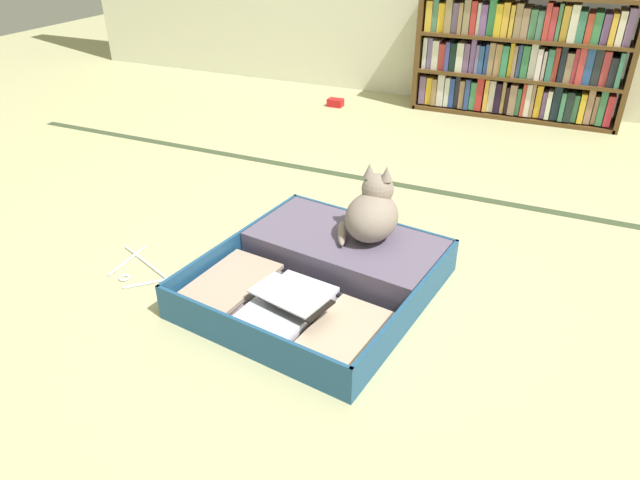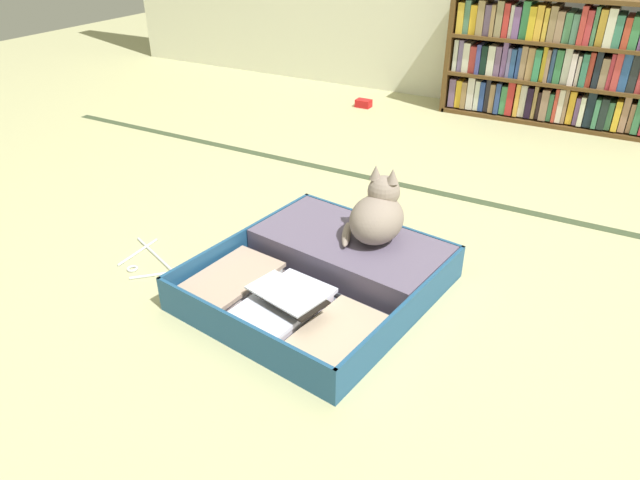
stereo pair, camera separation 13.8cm
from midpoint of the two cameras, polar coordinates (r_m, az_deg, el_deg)
name	(u,v)px [view 2 (the right image)]	position (r m, az deg, el deg)	size (l,w,h in m)	color
ground_plane	(361,297)	(1.99, 6.06, -5.72)	(10.00, 10.00, 0.00)	tan
tatami_border	(445,194)	(2.76, 13.79, 4.43)	(4.80, 0.05, 0.00)	#3A482E
bookshelf	(553,63)	(3.86, 23.22, 15.91)	(1.26, 0.26, 0.73)	brown
open_suitcase	(327,270)	(2.02, 2.66, -3.09)	(0.82, 0.88, 0.13)	navy
black_cat	(378,215)	(2.04, 7.74, 2.48)	(0.24, 0.24, 0.27)	gray
clothes_hanger	(151,262)	(2.23, -14.83, -2.18)	(0.37, 0.26, 0.01)	silver
small_red_pouch	(364,103)	(3.95, 5.39, 13.38)	(0.10, 0.07, 0.05)	red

